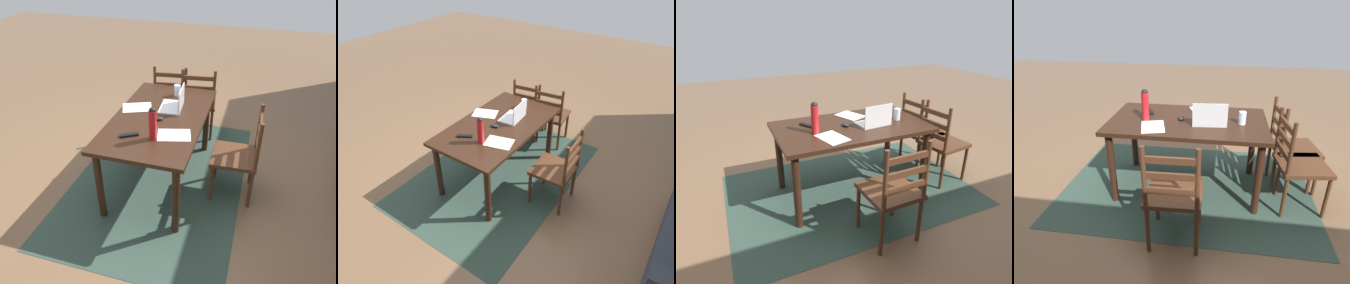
% 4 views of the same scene
% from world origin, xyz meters
% --- Properties ---
extents(ground_plane, '(14.00, 14.00, 0.00)m').
position_xyz_m(ground_plane, '(0.00, 0.00, 0.00)').
color(ground_plane, brown).
extents(area_rug, '(2.61, 1.77, 0.01)m').
position_xyz_m(area_rug, '(0.00, 0.00, 0.00)').
color(area_rug, '#2D4238').
rests_on(area_rug, ground).
extents(dining_table, '(1.54, 0.88, 0.78)m').
position_xyz_m(dining_table, '(0.00, 0.00, 0.67)').
color(dining_table, black).
rests_on(dining_table, ground).
extents(chair_left_near, '(0.50, 0.50, 0.95)m').
position_xyz_m(chair_left_near, '(-1.06, -0.17, 0.46)').
color(chair_left_near, '#4C2B19').
rests_on(chair_left_near, ground).
extents(chair_left_far, '(0.49, 0.49, 0.95)m').
position_xyz_m(chair_left_far, '(-1.06, 0.18, 0.46)').
color(chair_left_far, '#4C2B19').
rests_on(chair_left_far, ground).
extents(chair_far_head, '(0.46, 0.46, 0.95)m').
position_xyz_m(chair_far_head, '(-0.00, 0.81, 0.46)').
color(chair_far_head, '#4C2B19').
rests_on(chair_far_head, ground).
extents(laptop, '(0.34, 0.25, 0.23)m').
position_xyz_m(laptop, '(-0.22, 0.10, 0.83)').
color(laptop, silver).
rests_on(laptop, dining_table).
extents(water_bottle, '(0.07, 0.07, 0.31)m').
position_xyz_m(water_bottle, '(0.40, 0.07, 0.94)').
color(water_bottle, red).
rests_on(water_bottle, dining_table).
extents(drinking_glass, '(0.07, 0.07, 0.12)m').
position_xyz_m(drinking_glass, '(-0.52, 0.04, 0.84)').
color(drinking_glass, silver).
rests_on(drinking_glass, dining_table).
extents(computer_mouse, '(0.08, 0.11, 0.03)m').
position_xyz_m(computer_mouse, '(0.07, 0.01, 0.79)').
color(computer_mouse, black).
rests_on(computer_mouse, dining_table).
extents(tv_remote, '(0.12, 0.17, 0.02)m').
position_xyz_m(tv_remote, '(0.42, -0.15, 0.79)').
color(tv_remote, black).
rests_on(tv_remote, dining_table).
extents(paper_stack_left, '(0.28, 0.34, 0.00)m').
position_xyz_m(paper_stack_left, '(0.30, 0.23, 0.78)').
color(paper_stack_left, white).
rests_on(paper_stack_left, dining_table).
extents(paper_stack_right, '(0.31, 0.35, 0.00)m').
position_xyz_m(paper_stack_right, '(-0.12, -0.28, 0.78)').
color(paper_stack_right, white).
rests_on(paper_stack_right, dining_table).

